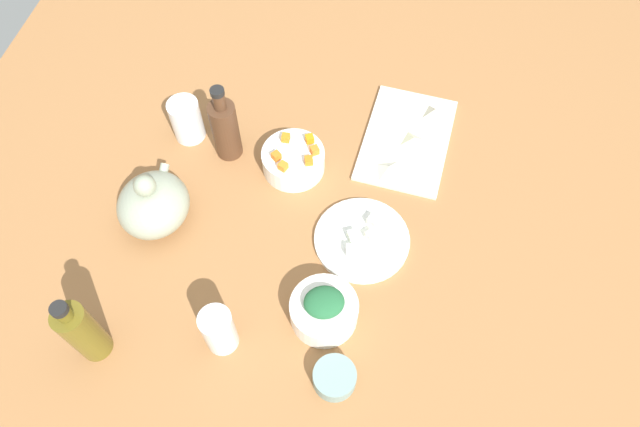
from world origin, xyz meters
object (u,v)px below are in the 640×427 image
Objects in this scene: cutting_board at (407,139)px; drinking_glass_0 at (187,120)px; bowl_small_side at (335,378)px; drinking_glass_1 at (219,330)px; bowl_carrots at (293,160)px; bottle_0 at (225,128)px; teapot at (153,204)px; bottle_1 at (82,331)px; plate_tofu at (362,240)px; bowl_greens at (324,311)px.

drinking_glass_0 reaches higher than cutting_board.
drinking_glass_1 is (3.58, 23.22, 3.92)cm from bowl_small_side.
bottle_0 is (1.77, 16.25, 5.77)cm from bowl_carrots.
drinking_glass_0 is (24.25, 0.38, -0.27)cm from teapot.
bottle_1 is at bearing 104.09° from drinking_glass_1.
bowl_carrots is 1.76× the size of bowl_small_side.
bottle_0 is (18.33, 35.23, 7.96)cm from plate_tofu.
drinking_glass_0 is (3.05, 10.88, -3.10)cm from bottle_0.
cutting_board is at bearing -12.12° from plate_tofu.
bowl_greens is 13.25cm from bowl_small_side.
bowl_greens is at bearing -64.72° from drinking_glass_1.
bowl_carrots is at bearing -5.97° from drinking_glass_1.
drinking_glass_1 is at bearing 174.03° from bowl_carrots.
plate_tofu is at bearing -14.43° from bowl_greens.
bowl_carrots reaches higher than plate_tofu.
bottle_1 is at bearing 93.00° from bowl_small_side.
drinking_glass_0 is (21.38, 46.11, 4.86)cm from plate_tofu.
drinking_glass_1 is at bearing 81.24° from bowl_small_side.
teapot reaches higher than drinking_glass_0.
plate_tofu is at bearing -54.75° from bottle_1.
cutting_board is 28.69cm from bowl_carrots.
teapot is 33.26cm from drinking_glass_1.
bowl_greens is 45.81cm from bottle_1.
drinking_glass_0 is at bearing 79.91° from bowl_carrots.
bowl_greens is at bearing 19.73° from bowl_small_side.
drinking_glass_0 is at bearing 65.12° from plate_tofu.
plate_tofu is 19.59cm from bowl_greens.
cutting_board is at bearing -6.34° from bowl_small_side.
bottle_0 is at bearing 39.27° from bowl_greens.
teapot is at bearing -179.10° from drinking_glass_0.
bottle_0 is at bearing -105.67° from drinking_glass_0.
plate_tofu is at bearing -86.41° from teapot.
cutting_board is at bearing -40.45° from bottle_1.
teapot reaches higher than bowl_carrots.
bottle_0 is at bearing -13.52° from bottle_1.
bowl_carrots is (16.55, 18.98, 2.20)cm from plate_tofu.
plate_tofu is 46.11cm from teapot.
bowl_greens reaches higher than bowl_small_side.
teapot is 24.25cm from drinking_glass_0.
teapot is at bearing 68.67° from bowl_greens.
bowl_greens is 0.65× the size of bottle_0.
bowl_carrots is at bearing 21.25° from bowl_small_side.
plate_tofu is 1.92× the size of drinking_glass_0.
drinking_glass_1 is (-24.83, -22.12, 0.23)cm from teapot.
drinking_glass_1 is at bearing -138.30° from teapot.
bowl_small_side is (-47.83, -18.59, -0.75)cm from bowl_carrots.
bowl_carrots is 27.69cm from drinking_glass_0.
bottle_1 reaches higher than plate_tofu.
drinking_glass_0 reaches higher than bowl_greens.
bottle_0 is at bearing 62.52° from plate_tofu.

